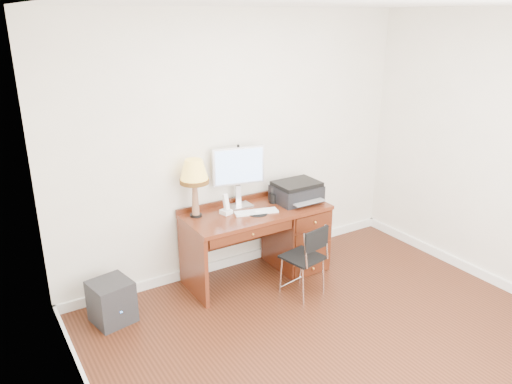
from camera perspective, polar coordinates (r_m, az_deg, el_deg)
ground at (r=4.47m, az=9.95°, el=-16.78°), size 4.00×4.00×0.00m
room_shell at (r=4.84m, az=4.96°, el=-12.68°), size 4.00×4.00×4.00m
desk at (r=5.38m, az=2.95°, el=-4.70°), size 1.50×0.67×0.75m
monitor at (r=5.07m, az=-2.06°, el=2.61°), size 0.54×0.22×0.63m
keyboard at (r=5.01m, az=0.03°, el=-2.29°), size 0.45×0.23×0.02m
mouse_pad at (r=4.98m, az=0.20°, el=-2.36°), size 0.20×0.20×0.04m
printer at (r=5.31m, az=4.66°, el=0.05°), size 0.48×0.37×0.21m
leg_lamp at (r=4.82m, az=-7.08°, el=1.93°), size 0.28×0.28×0.58m
phone at (r=4.97m, az=-3.44°, el=-1.84°), size 0.12×0.12×0.21m
pen_cup at (r=5.26m, az=1.94°, el=-0.71°), size 0.08×0.08×0.10m
chair at (r=4.87m, az=5.78°, el=-7.07°), size 0.41×0.41×0.74m
equipment_box at (r=4.76m, az=-16.17°, el=-11.93°), size 0.40×0.40×0.39m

